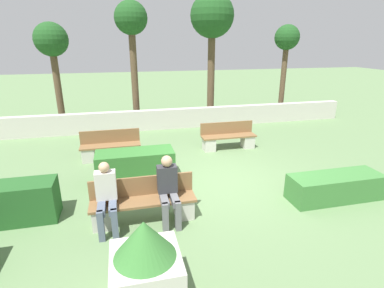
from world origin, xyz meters
name	(u,v)px	position (x,y,z in m)	size (l,w,h in m)	color
ground_plane	(219,182)	(0.00, 0.00, 0.00)	(60.00, 60.00, 0.00)	#607F51
perimeter_wall	(180,118)	(0.00, 5.22, 0.40)	(14.63, 0.30, 0.80)	beige
bench_front	(144,205)	(-2.01, -1.29, 0.34)	(2.05, 0.48, 0.86)	brown
bench_left_side	(111,149)	(-2.69, 2.26, 0.33)	(1.76, 0.49, 0.86)	brown
bench_right_side	(228,139)	(1.07, 2.34, 0.33)	(1.81, 0.49, 0.86)	brown
person_seated_man	(168,187)	(-1.53, -1.43, 0.75)	(0.38, 0.64, 1.35)	slate
person_seated_woman	(106,195)	(-2.68, -1.43, 0.73)	(0.38, 0.64, 1.33)	#515B70
hedge_block_near_right	(335,187)	(2.25, -1.41, 0.29)	(2.12, 0.70, 0.58)	#3D7A38
hedge_block_mid_left	(13,203)	(-4.50, -0.72, 0.40)	(1.64, 0.65, 0.80)	#235623
hedge_block_mid_right	(136,166)	(-2.05, 0.61, 0.39)	(1.94, 0.76, 0.78)	#33702D
planter_corner_left	(146,264)	(-2.13, -3.25, 0.59)	(0.93, 0.93, 1.24)	beige
tree_leftmost	(52,44)	(-4.78, 6.81, 3.29)	(1.31, 1.31, 4.12)	brown
tree_center_left	(131,26)	(-1.68, 6.11, 3.97)	(1.28, 1.28, 4.89)	brown
tree_center_right	(212,19)	(1.69, 6.48, 4.28)	(1.84, 1.84, 5.35)	brown
tree_rightmost	(287,43)	(5.04, 6.09, 3.31)	(1.09, 1.09, 4.10)	brown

